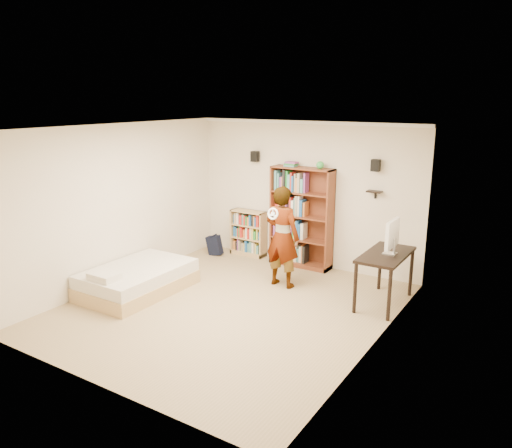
{
  "coord_description": "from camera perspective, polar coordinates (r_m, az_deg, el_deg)",
  "views": [
    {
      "loc": [
        4.1,
        -5.74,
        3.12
      ],
      "look_at": [
        0.11,
        0.6,
        1.2
      ],
      "focal_mm": 35.0,
      "sensor_mm": 36.0,
      "label": 1
    }
  ],
  "objects": [
    {
      "name": "navy_bag",
      "position": [
        10.13,
        -4.77,
        -2.41
      ],
      "size": [
        0.32,
        0.23,
        0.41
      ],
      "primitive_type": null,
      "rotation": [
        0.0,
        0.0,
        0.11
      ],
      "color": "black",
      "rests_on": "ground"
    },
    {
      "name": "speaker_left",
      "position": [
        9.7,
        -0.11,
        7.73
      ],
      "size": [
        0.14,
        0.12,
        0.2
      ],
      "primitive_type": "cube",
      "color": "black",
      "rests_on": "room_shell"
    },
    {
      "name": "computer_desk",
      "position": [
        7.94,
        14.46,
        -6.08
      ],
      "size": [
        0.6,
        1.2,
        0.82
      ],
      "primitive_type": null,
      "color": "black",
      "rests_on": "ground"
    },
    {
      "name": "wall_shelf",
      "position": [
        8.74,
        13.37,
        3.63
      ],
      "size": [
        0.25,
        0.16,
        0.02
      ],
      "primitive_type": "cube",
      "color": "black",
      "rests_on": "room_shell"
    },
    {
      "name": "daybed",
      "position": [
        8.43,
        -13.4,
        -5.84
      ],
      "size": [
        1.17,
        1.8,
        0.53
      ],
      "primitive_type": null,
      "color": "silver",
      "rests_on": "ground"
    },
    {
      "name": "imac",
      "position": [
        7.72,
        15.15,
        -1.45
      ],
      "size": [
        0.14,
        0.54,
        0.53
      ],
      "primitive_type": null,
      "rotation": [
        0.0,
        0.0,
        0.07
      ],
      "color": "white",
      "rests_on": "computer_desk"
    },
    {
      "name": "room_shell",
      "position": [
        7.18,
        -3.27,
        3.43
      ],
      "size": [
        4.52,
        5.02,
        2.71
      ],
      "color": "silver",
      "rests_on": "ground"
    },
    {
      "name": "speaker_right",
      "position": [
        8.66,
        13.52,
        6.54
      ],
      "size": [
        0.14,
        0.12,
        0.2
      ],
      "primitive_type": "cube",
      "color": "black",
      "rests_on": "room_shell"
    },
    {
      "name": "low_bookshelf",
      "position": [
        10.03,
        -0.86,
        -1.03
      ],
      "size": [
        0.73,
        0.27,
        0.91
      ],
      "primitive_type": null,
      "color": "tan",
      "rests_on": "ground"
    },
    {
      "name": "tall_bookshelf",
      "position": [
        9.3,
        5.21,
        0.73
      ],
      "size": [
        1.18,
        0.35,
        1.87
      ],
      "primitive_type": null,
      "color": "brown",
      "rests_on": "ground"
    },
    {
      "name": "ground",
      "position": [
        7.71,
        -3.08,
        -9.52
      ],
      "size": [
        4.5,
        5.0,
        0.01
      ],
      "primitive_type": "cube",
      "color": "tan",
      "rests_on": "ground"
    },
    {
      "name": "wii_wheel",
      "position": [
        7.91,
        1.94,
        1.18
      ],
      "size": [
        0.2,
        0.07,
        0.2
      ],
      "primitive_type": "torus",
      "rotation": [
        1.36,
        0.0,
        0.0
      ],
      "color": "white",
      "rests_on": "person"
    },
    {
      "name": "crown_molding",
      "position": [
        7.07,
        -3.38,
        10.68
      ],
      "size": [
        4.5,
        5.0,
        0.06
      ],
      "color": "white",
      "rests_on": "room_shell"
    },
    {
      "name": "person",
      "position": [
        8.3,
        3.03,
        -1.48
      ],
      "size": [
        0.65,
        0.44,
        1.72
      ],
      "primitive_type": "imported",
      "rotation": [
        0.0,
        0.0,
        3.09
      ],
      "color": "black",
      "rests_on": "ground"
    }
  ]
}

